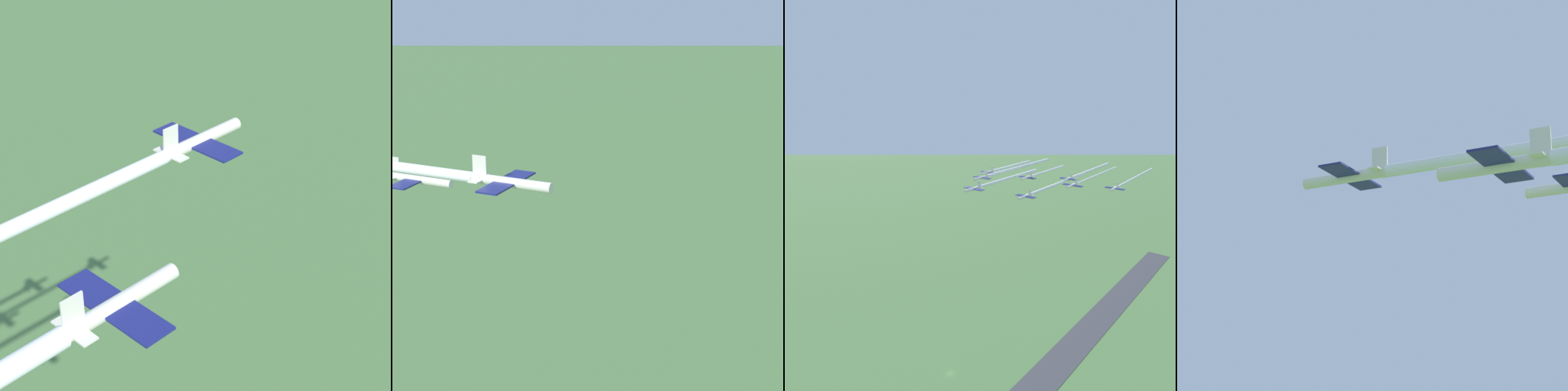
{
  "view_description": "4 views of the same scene",
  "coord_description": "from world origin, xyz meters",
  "views": [
    {
      "loc": [
        7.39,
        -9.38,
        154.02
      ],
      "look_at": [
        -46.49,
        -23.32,
        120.9
      ],
      "focal_mm": 70.0,
      "sensor_mm": 36.0,
      "label": 1
    },
    {
      "loc": [
        -48.12,
        65.36,
        152.34
      ],
      "look_at": [
        -56.19,
        -21.83,
        124.11
      ],
      "focal_mm": 85.0,
      "sensor_mm": 36.0,
      "label": 2
    },
    {
      "loc": [
        -182.84,
        -47.87,
        159.92
      ],
      "look_at": [
        -55.89,
        -27.2,
        124.79
      ],
      "focal_mm": 35.0,
      "sensor_mm": 36.0,
      "label": 3
    },
    {
      "loc": [
        -49.48,
        -106.77,
        98.25
      ],
      "look_at": [
        -46.0,
        -21.04,
        124.13
      ],
      "focal_mm": 85.0,
      "sensor_mm": 36.0,
      "label": 4
    }
  ],
  "objects": [
    {
      "name": "jet_0",
      "position": [
        -48.35,
        -23.51,
        125.21
      ],
      "size": [
        8.55,
        8.37,
        2.98
      ],
      "rotation": [
        0.0,
        0.0,
        1.06
      ],
      "color": "silver"
    },
    {
      "name": "jet_1",
      "position": [
        -37.5,
        -42.25,
        120.18
      ],
      "size": [
        8.55,
        8.37,
        2.98
      ],
      "rotation": [
        0.0,
        0.0,
        1.06
      ],
      "color": "silver"
    }
  ]
}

